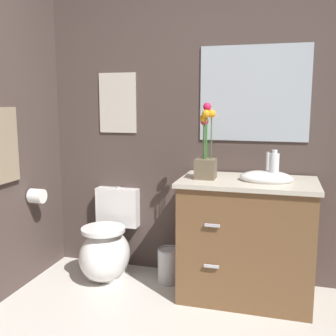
{
  "coord_description": "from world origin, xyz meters",
  "views": [
    {
      "loc": [
        0.39,
        -1.37,
        1.39
      ],
      "look_at": [
        -0.38,
        1.34,
        0.92
      ],
      "focal_mm": 42.75,
      "sensor_mm": 36.0,
      "label": 1
    }
  ],
  "objects_px": {
    "wall_mirror": "(254,94)",
    "toilet": "(107,248)",
    "toilet_paper_roll": "(37,196)",
    "vanity_cabinet": "(247,238)",
    "hanging_towel": "(3,145)",
    "wall_poster": "(118,103)",
    "trash_bin": "(169,265)",
    "soap_bottle": "(274,167)",
    "flower_vase": "(206,155)"
  },
  "relations": [
    {
      "from": "wall_mirror",
      "to": "toilet",
      "type": "bearing_deg",
      "value": -166.16
    },
    {
      "from": "toilet_paper_roll",
      "to": "vanity_cabinet",
      "type": "bearing_deg",
      "value": 6.17
    },
    {
      "from": "vanity_cabinet",
      "to": "hanging_towel",
      "type": "xyz_separation_m",
      "value": [
        -1.63,
        -0.45,
        0.65
      ]
    },
    {
      "from": "toilet_paper_roll",
      "to": "wall_poster",
      "type": "bearing_deg",
      "value": 43.87
    },
    {
      "from": "wall_mirror",
      "to": "vanity_cabinet",
      "type": "bearing_deg",
      "value": -89.47
    },
    {
      "from": "trash_bin",
      "to": "wall_mirror",
      "type": "distance_m",
      "value": 1.46
    },
    {
      "from": "soap_bottle",
      "to": "hanging_towel",
      "type": "relative_size",
      "value": 0.42
    },
    {
      "from": "wall_poster",
      "to": "wall_mirror",
      "type": "bearing_deg",
      "value": 0.0
    },
    {
      "from": "trash_bin",
      "to": "toilet_paper_roll",
      "type": "xyz_separation_m",
      "value": [
        -0.98,
        -0.24,
        0.54
      ]
    },
    {
      "from": "wall_mirror",
      "to": "hanging_towel",
      "type": "relative_size",
      "value": 1.54
    },
    {
      "from": "flower_vase",
      "to": "wall_mirror",
      "type": "height_order",
      "value": "wall_mirror"
    },
    {
      "from": "toilet",
      "to": "flower_vase",
      "type": "xyz_separation_m",
      "value": [
        0.79,
        -0.06,
        0.78
      ]
    },
    {
      "from": "toilet",
      "to": "vanity_cabinet",
      "type": "relative_size",
      "value": 0.67
    },
    {
      "from": "wall_mirror",
      "to": "soap_bottle",
      "type": "bearing_deg",
      "value": -62.2
    },
    {
      "from": "wall_poster",
      "to": "toilet_paper_roll",
      "type": "bearing_deg",
      "value": -136.13
    },
    {
      "from": "vanity_cabinet",
      "to": "flower_vase",
      "type": "height_order",
      "value": "flower_vase"
    },
    {
      "from": "trash_bin",
      "to": "hanging_towel",
      "type": "relative_size",
      "value": 0.52
    },
    {
      "from": "wall_poster",
      "to": "toilet",
      "type": "bearing_deg",
      "value": -90.0
    },
    {
      "from": "flower_vase",
      "to": "trash_bin",
      "type": "distance_m",
      "value": 0.94
    },
    {
      "from": "vanity_cabinet",
      "to": "toilet_paper_roll",
      "type": "relative_size",
      "value": 9.43
    },
    {
      "from": "soap_bottle",
      "to": "trash_bin",
      "type": "xyz_separation_m",
      "value": [
        -0.76,
        0.1,
        -0.82
      ]
    },
    {
      "from": "vanity_cabinet",
      "to": "wall_mirror",
      "type": "xyz_separation_m",
      "value": [
        -0.0,
        0.29,
        1.01
      ]
    },
    {
      "from": "soap_bottle",
      "to": "wall_poster",
      "type": "bearing_deg",
      "value": 165.64
    },
    {
      "from": "hanging_towel",
      "to": "wall_mirror",
      "type": "bearing_deg",
      "value": 24.5
    },
    {
      "from": "soap_bottle",
      "to": "toilet_paper_roll",
      "type": "relative_size",
      "value": 1.98
    },
    {
      "from": "wall_poster",
      "to": "trash_bin",
      "type": "bearing_deg",
      "value": -23.96
    },
    {
      "from": "toilet",
      "to": "soap_bottle",
      "type": "height_order",
      "value": "soap_bottle"
    },
    {
      "from": "soap_bottle",
      "to": "wall_poster",
      "type": "distance_m",
      "value": 1.36
    },
    {
      "from": "trash_bin",
      "to": "toilet_paper_roll",
      "type": "distance_m",
      "value": 1.15
    },
    {
      "from": "toilet_paper_roll",
      "to": "wall_mirror",
      "type": "bearing_deg",
      "value": 16.48
    },
    {
      "from": "trash_bin",
      "to": "hanging_towel",
      "type": "bearing_deg",
      "value": -153.47
    },
    {
      "from": "toilet",
      "to": "wall_mirror",
      "type": "distance_m",
      "value": 1.65
    },
    {
      "from": "flower_vase",
      "to": "toilet_paper_roll",
      "type": "height_order",
      "value": "flower_vase"
    },
    {
      "from": "soap_bottle",
      "to": "wall_mirror",
      "type": "height_order",
      "value": "wall_mirror"
    },
    {
      "from": "soap_bottle",
      "to": "trash_bin",
      "type": "distance_m",
      "value": 1.12
    },
    {
      "from": "soap_bottle",
      "to": "wall_mirror",
      "type": "distance_m",
      "value": 0.61
    },
    {
      "from": "toilet_paper_roll",
      "to": "hanging_towel",
      "type": "bearing_deg",
      "value": -101.27
    },
    {
      "from": "flower_vase",
      "to": "trash_bin",
      "type": "xyz_separation_m",
      "value": [
        -0.29,
        0.1,
        -0.88
      ]
    },
    {
      "from": "toilet",
      "to": "hanging_towel",
      "type": "height_order",
      "value": "hanging_towel"
    },
    {
      "from": "toilet",
      "to": "trash_bin",
      "type": "xyz_separation_m",
      "value": [
        0.5,
        0.05,
        -0.11
      ]
    },
    {
      "from": "vanity_cabinet",
      "to": "flower_vase",
      "type": "relative_size",
      "value": 1.96
    },
    {
      "from": "flower_vase",
      "to": "hanging_towel",
      "type": "xyz_separation_m",
      "value": [
        -1.33,
        -0.42,
        0.07
      ]
    },
    {
      "from": "toilet",
      "to": "flower_vase",
      "type": "distance_m",
      "value": 1.11
    },
    {
      "from": "flower_vase",
      "to": "trash_bin",
      "type": "relative_size",
      "value": 1.94
    },
    {
      "from": "flower_vase",
      "to": "toilet_paper_roll",
      "type": "relative_size",
      "value": 4.8
    },
    {
      "from": "hanging_towel",
      "to": "flower_vase",
      "type": "bearing_deg",
      "value": 17.36
    },
    {
      "from": "toilet",
      "to": "soap_bottle",
      "type": "bearing_deg",
      "value": -2.45
    },
    {
      "from": "wall_poster",
      "to": "hanging_towel",
      "type": "distance_m",
      "value": 0.96
    },
    {
      "from": "wall_mirror",
      "to": "flower_vase",
      "type": "bearing_deg",
      "value": -132.12
    },
    {
      "from": "toilet",
      "to": "trash_bin",
      "type": "distance_m",
      "value": 0.51
    }
  ]
}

